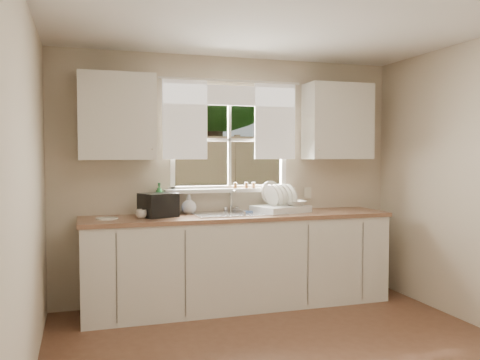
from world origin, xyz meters
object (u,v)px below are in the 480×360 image
object	(u,v)px
dish_rack	(280,205)
black_appliance	(158,205)
soap_bottle_a	(159,199)
cup	(141,214)

from	to	relation	value
dish_rack	black_appliance	bearing A→B (deg)	-179.10
soap_bottle_a	dish_rack	bearing A→B (deg)	-4.71
dish_rack	soap_bottle_a	bearing A→B (deg)	173.38
dish_rack	cup	distance (m)	1.41
cup	black_appliance	distance (m)	0.20
dish_rack	cup	size ratio (longest dim) A/B	5.69
cup	black_appliance	size ratio (longest dim) A/B	0.35
cup	black_appliance	xyz separation A→B (m)	(0.17, 0.07, 0.07)
dish_rack	black_appliance	distance (m)	1.25
dish_rack	soap_bottle_a	world-z (taller)	dish_rack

